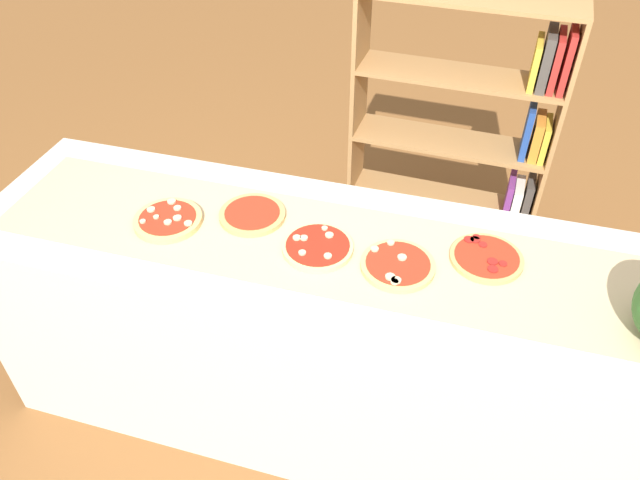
{
  "coord_description": "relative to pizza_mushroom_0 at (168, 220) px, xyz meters",
  "views": [
    {
      "loc": [
        0.42,
        -1.46,
        2.24
      ],
      "look_at": [
        0.0,
        0.0,
        0.94
      ],
      "focal_mm": 34.02,
      "sensor_mm": 36.0,
      "label": 1
    }
  ],
  "objects": [
    {
      "name": "pizza_pepperoni_4",
      "position": [
        1.07,
        0.11,
        -0.0
      ],
      "size": [
        0.23,
        0.23,
        0.02
      ],
      "color": "tan",
      "rests_on": "parchment_paper"
    },
    {
      "name": "pizza_mushroom_3",
      "position": [
        0.8,
        -0.01,
        -0.0
      ],
      "size": [
        0.24,
        0.24,
        0.03
      ],
      "color": "#DBB26B",
      "rests_on": "parchment_paper"
    },
    {
      "name": "bookshelf",
      "position": [
        0.98,
        1.18,
        -0.29
      ],
      "size": [
        0.95,
        0.3,
        1.39
      ],
      "color": "#A87A47",
      "rests_on": "ground_plane"
    },
    {
      "name": "pizza_mushroom_2",
      "position": [
        0.54,
        0.01,
        -0.0
      ],
      "size": [
        0.24,
        0.24,
        0.03
      ],
      "color": "#E5C17F",
      "rests_on": "parchment_paper"
    },
    {
      "name": "parchment_paper",
      "position": [
        0.54,
        0.04,
        -0.01
      ],
      "size": [
        2.24,
        0.46,
        0.0
      ],
      "primitive_type": "cube",
      "color": "tan",
      "rests_on": "counter"
    },
    {
      "name": "counter",
      "position": [
        0.54,
        0.04,
        -0.47
      ],
      "size": [
        2.43,
        0.71,
        0.92
      ],
      "primitive_type": "cube",
      "color": "beige",
      "rests_on": "ground_plane"
    },
    {
      "name": "ground_plane",
      "position": [
        0.54,
        0.04,
        -0.93
      ],
      "size": [
        12.0,
        12.0,
        0.0
      ],
      "primitive_type": "plane",
      "color": "brown"
    },
    {
      "name": "pizza_mushroom_0",
      "position": [
        0.0,
        0.0,
        0.0
      ],
      "size": [
        0.23,
        0.23,
        0.03
      ],
      "color": "#DBB26B",
      "rests_on": "parchment_paper"
    },
    {
      "name": "pizza_plain_1",
      "position": [
        0.27,
        0.11,
        -0.0
      ],
      "size": [
        0.23,
        0.23,
        0.02
      ],
      "color": "tan",
      "rests_on": "parchment_paper"
    }
  ]
}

